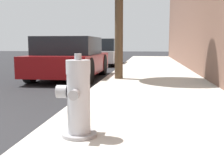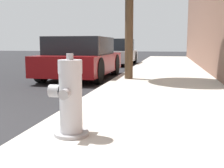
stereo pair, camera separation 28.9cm
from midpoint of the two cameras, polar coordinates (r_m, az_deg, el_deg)
The scene contains 4 objects.
sidewalk_slab at distance 2.69m, azimuth 11.33°, elevation -13.84°, with size 2.77×40.00×0.12m.
fire_hydrant at distance 2.88m, azimuth -5.67°, elevation -3.02°, with size 0.41×0.41×0.85m.
parked_car_near at distance 8.78m, azimuth -5.25°, elevation 5.23°, with size 1.84×3.81×1.28m.
parked_car_mid at distance 14.67m, azimuth 1.27°, elevation 6.44°, with size 1.89×3.87×1.33m.
Camera 2 is at (3.16, -2.48, 1.06)m, focal length 45.00 mm.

